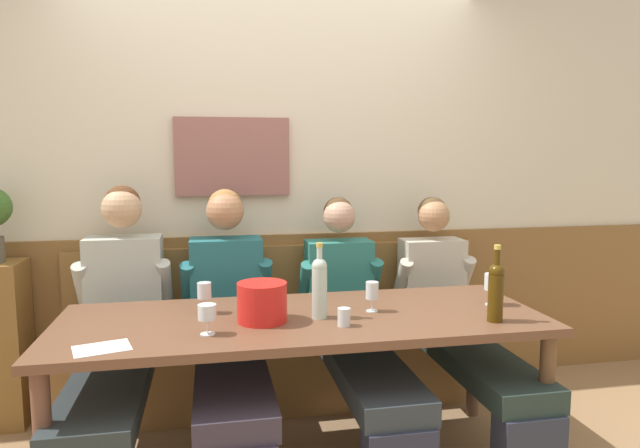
{
  "coord_description": "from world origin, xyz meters",
  "views": [
    {
      "loc": [
        -0.41,
        -2.39,
        1.5
      ],
      "look_at": [
        0.15,
        0.44,
        1.14
      ],
      "focal_mm": 31.18,
      "sensor_mm": 36.0,
      "label": 1
    }
  ],
  "objects_px": {
    "person_left_seat": "(457,316)",
    "wine_glass_mid_right": "(492,284)",
    "dining_table": "(303,332)",
    "person_center_right_seat": "(229,320)",
    "wine_bottle_amber_mid": "(496,290)",
    "person_center_left_seat": "(354,322)",
    "person_right_seat": "(117,324)",
    "wine_glass_left_end": "(372,292)",
    "wine_glass_center_rear": "(204,291)",
    "ice_bucket": "(262,302)",
    "wine_bottle_clear_water": "(319,285)",
    "water_tumbler_right": "(344,317)",
    "wall_bench": "(284,358)",
    "wine_glass_near_bucket": "(207,313)"
  },
  "relations": [
    {
      "from": "wine_glass_left_end",
      "to": "dining_table",
      "type": "bearing_deg",
      "value": -178.52
    },
    {
      "from": "wine_glass_near_bucket",
      "to": "dining_table",
      "type": "bearing_deg",
      "value": 23.6
    },
    {
      "from": "water_tumbler_right",
      "to": "wine_glass_center_rear",
      "type": "bearing_deg",
      "value": 151.88
    },
    {
      "from": "wine_bottle_amber_mid",
      "to": "wine_glass_center_rear",
      "type": "height_order",
      "value": "wine_bottle_amber_mid"
    },
    {
      "from": "wine_bottle_amber_mid",
      "to": "person_left_seat",
      "type": "bearing_deg",
      "value": 80.87
    },
    {
      "from": "wine_bottle_amber_mid",
      "to": "person_center_left_seat",
      "type": "bearing_deg",
      "value": 130.92
    },
    {
      "from": "person_right_seat",
      "to": "person_left_seat",
      "type": "bearing_deg",
      "value": -1.33
    },
    {
      "from": "dining_table",
      "to": "person_left_seat",
      "type": "distance_m",
      "value": 0.99
    },
    {
      "from": "dining_table",
      "to": "wine_glass_mid_right",
      "type": "relative_size",
      "value": 14.13
    },
    {
      "from": "wine_bottle_clear_water",
      "to": "wine_glass_near_bucket",
      "type": "bearing_deg",
      "value": -164.05
    },
    {
      "from": "person_center_right_seat",
      "to": "wine_glass_left_end",
      "type": "xyz_separation_m",
      "value": [
        0.67,
        -0.35,
        0.21
      ]
    },
    {
      "from": "person_center_right_seat",
      "to": "water_tumbler_right",
      "type": "height_order",
      "value": "person_center_right_seat"
    },
    {
      "from": "wine_glass_center_rear",
      "to": "wine_bottle_amber_mid",
      "type": "bearing_deg",
      "value": -16.72
    },
    {
      "from": "person_center_right_seat",
      "to": "wine_bottle_amber_mid",
      "type": "height_order",
      "value": "person_center_right_seat"
    },
    {
      "from": "dining_table",
      "to": "ice_bucket",
      "type": "xyz_separation_m",
      "value": [
        -0.19,
        -0.05,
        0.17
      ]
    },
    {
      "from": "wine_glass_left_end",
      "to": "water_tumbler_right",
      "type": "distance_m",
      "value": 0.28
    },
    {
      "from": "wine_bottle_clear_water",
      "to": "wine_glass_center_rear",
      "type": "bearing_deg",
      "value": 160.97
    },
    {
      "from": "ice_bucket",
      "to": "dining_table",
      "type": "bearing_deg",
      "value": 14.69
    },
    {
      "from": "wall_bench",
      "to": "dining_table",
      "type": "height_order",
      "value": "wall_bench"
    },
    {
      "from": "wall_bench",
      "to": "wine_glass_center_rear",
      "type": "height_order",
      "value": "wall_bench"
    },
    {
      "from": "wall_bench",
      "to": "person_right_seat",
      "type": "height_order",
      "value": "person_right_seat"
    },
    {
      "from": "wine_bottle_amber_mid",
      "to": "wine_glass_center_rear",
      "type": "distance_m",
      "value": 1.35
    },
    {
      "from": "person_right_seat",
      "to": "wine_glass_left_end",
      "type": "height_order",
      "value": "person_right_seat"
    },
    {
      "from": "dining_table",
      "to": "wine_glass_mid_right",
      "type": "height_order",
      "value": "wine_glass_mid_right"
    },
    {
      "from": "wine_glass_center_rear",
      "to": "wall_bench",
      "type": "bearing_deg",
      "value": 52.45
    },
    {
      "from": "wall_bench",
      "to": "person_left_seat",
      "type": "xyz_separation_m",
      "value": [
        0.93,
        -0.4,
        0.32
      ]
    },
    {
      "from": "wall_bench",
      "to": "wine_glass_left_end",
      "type": "bearing_deg",
      "value": -64.56
    },
    {
      "from": "wine_glass_mid_right",
      "to": "water_tumbler_right",
      "type": "bearing_deg",
      "value": -166.61
    },
    {
      "from": "person_center_right_seat",
      "to": "wine_glass_mid_right",
      "type": "xyz_separation_m",
      "value": [
        1.29,
        -0.36,
        0.22
      ]
    },
    {
      "from": "person_center_left_seat",
      "to": "wine_bottle_amber_mid",
      "type": "xyz_separation_m",
      "value": [
        0.5,
        -0.58,
        0.3
      ]
    },
    {
      "from": "person_center_left_seat",
      "to": "wine_glass_left_end",
      "type": "height_order",
      "value": "person_center_left_seat"
    },
    {
      "from": "person_left_seat",
      "to": "wine_glass_near_bucket",
      "type": "xyz_separation_m",
      "value": [
        -1.37,
        -0.52,
        0.24
      ]
    },
    {
      "from": "person_center_right_seat",
      "to": "wine_bottle_amber_mid",
      "type": "distance_m",
      "value": 1.35
    },
    {
      "from": "person_center_left_seat",
      "to": "wine_glass_mid_right",
      "type": "bearing_deg",
      "value": -27.21
    },
    {
      "from": "wine_bottle_amber_mid",
      "to": "wine_glass_left_end",
      "type": "bearing_deg",
      "value": 152.36
    },
    {
      "from": "person_center_left_seat",
      "to": "person_left_seat",
      "type": "distance_m",
      "value": 0.6
    },
    {
      "from": "dining_table",
      "to": "wine_glass_center_rear",
      "type": "height_order",
      "value": "wine_glass_center_rear"
    },
    {
      "from": "wine_glass_left_end",
      "to": "ice_bucket",
      "type": "bearing_deg",
      "value": -173.61
    },
    {
      "from": "ice_bucket",
      "to": "wine_bottle_amber_mid",
      "type": "height_order",
      "value": "wine_bottle_amber_mid"
    },
    {
      "from": "wine_bottle_amber_mid",
      "to": "wine_glass_mid_right",
      "type": "distance_m",
      "value": 0.29
    },
    {
      "from": "dining_table",
      "to": "person_center_left_seat",
      "type": "bearing_deg",
      "value": 44.27
    },
    {
      "from": "person_right_seat",
      "to": "wine_glass_near_bucket",
      "type": "xyz_separation_m",
      "value": [
        0.46,
        -0.56,
        0.19
      ]
    },
    {
      "from": "wine_glass_left_end",
      "to": "wine_glass_center_rear",
      "type": "bearing_deg",
      "value": 170.98
    },
    {
      "from": "wine_glass_left_end",
      "to": "wine_bottle_amber_mid",
      "type": "bearing_deg",
      "value": -27.64
    },
    {
      "from": "person_left_seat",
      "to": "wine_glass_mid_right",
      "type": "relative_size",
      "value": 8.17
    },
    {
      "from": "ice_bucket",
      "to": "person_center_left_seat",
      "type": "bearing_deg",
      "value": 35.51
    },
    {
      "from": "wall_bench",
      "to": "wine_bottle_amber_mid",
      "type": "bearing_deg",
      "value": -49.25
    },
    {
      "from": "ice_bucket",
      "to": "wine_glass_near_bucket",
      "type": "distance_m",
      "value": 0.28
    },
    {
      "from": "person_center_left_seat",
      "to": "wine_bottle_clear_water",
      "type": "relative_size",
      "value": 3.7
    },
    {
      "from": "person_left_seat",
      "to": "wine_glass_center_rear",
      "type": "distance_m",
      "value": 1.42
    }
  ]
}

